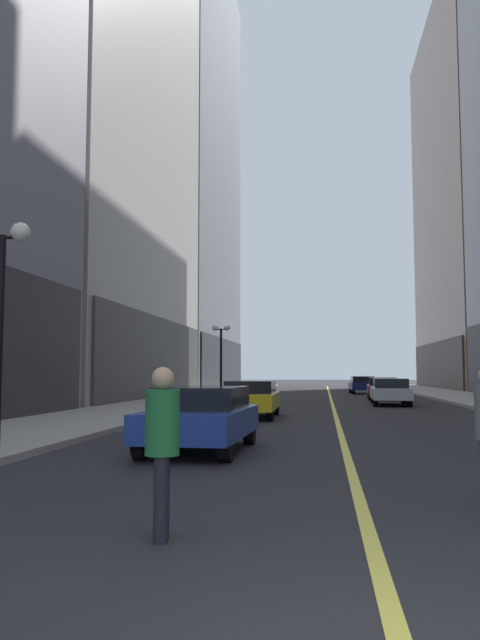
% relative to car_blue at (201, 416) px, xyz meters
% --- Properties ---
extents(ground_plane, '(200.00, 200.00, 0.00)m').
position_rel_car_blue_xyz_m(ground_plane, '(2.96, 25.36, -0.72)').
color(ground_plane, '#262628').
extents(sidewalk_left, '(4.50, 78.00, 0.15)m').
position_rel_car_blue_xyz_m(sidewalk_left, '(-5.29, 25.36, -0.64)').
color(sidewalk_left, '#9E9991').
rests_on(sidewalk_left, ground).
extents(sidewalk_right, '(4.50, 78.00, 0.15)m').
position_rel_car_blue_xyz_m(sidewalk_right, '(11.21, 25.36, -0.64)').
color(sidewalk_right, '#9E9991').
rests_on(sidewalk_right, ground).
extents(lane_centre_stripe, '(0.16, 70.00, 0.01)m').
position_rel_car_blue_xyz_m(lane_centre_stripe, '(2.96, 25.36, -0.71)').
color(lane_centre_stripe, '#E5D64C').
rests_on(lane_centre_stripe, ground).
extents(building_left_mid, '(13.88, 24.00, 42.87)m').
position_rel_car_blue_xyz_m(building_left_mid, '(-14.38, 24.86, 20.64)').
color(building_left_mid, '#A8A399').
rests_on(building_left_mid, ground).
extents(building_left_far, '(14.73, 26.00, 47.25)m').
position_rel_car_blue_xyz_m(building_left_far, '(-14.80, 50.36, 22.84)').
color(building_left_far, slate).
rests_on(building_left_far, ground).
extents(car_blue, '(1.99, 4.08, 1.32)m').
position_rel_car_blue_xyz_m(car_blue, '(0.00, 0.00, 0.00)').
color(car_blue, navy).
rests_on(car_blue, ground).
extents(car_yellow, '(1.94, 4.52, 1.32)m').
position_rel_car_blue_xyz_m(car_yellow, '(-0.11, 9.87, 0.00)').
color(car_yellow, yellow).
rests_on(car_yellow, ground).
extents(car_silver, '(1.96, 4.56, 1.32)m').
position_rel_car_blue_xyz_m(car_silver, '(5.79, 19.03, 0.00)').
color(car_silver, '#B7B7BC').
rests_on(car_silver, ground).
extents(car_maroon, '(1.93, 4.37, 1.32)m').
position_rel_car_blue_xyz_m(car_maroon, '(6.02, 25.63, 0.00)').
color(car_maroon, maroon).
rests_on(car_maroon, ground).
extents(car_navy, '(1.90, 4.25, 1.32)m').
position_rel_car_blue_xyz_m(car_navy, '(5.44, 35.97, 0.00)').
color(car_navy, '#141E4C').
rests_on(car_navy, ground).
extents(pedestrian_in_green_parka, '(0.38, 0.38, 1.68)m').
position_rel_car_blue_xyz_m(pedestrian_in_green_parka, '(0.94, -6.81, 0.26)').
color(pedestrian_in_green_parka, black).
rests_on(pedestrian_in_green_parka, ground).
extents(street_lamp_left_near, '(1.06, 0.36, 4.43)m').
position_rel_car_blue_xyz_m(street_lamp_left_near, '(-3.44, -1.94, 2.54)').
color(street_lamp_left_near, black).
rests_on(street_lamp_left_near, ground).
extents(street_lamp_left_far, '(1.06, 0.36, 4.43)m').
position_rel_car_blue_xyz_m(street_lamp_left_far, '(-3.44, 23.58, 2.54)').
color(street_lamp_left_far, black).
rests_on(street_lamp_left_far, ground).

